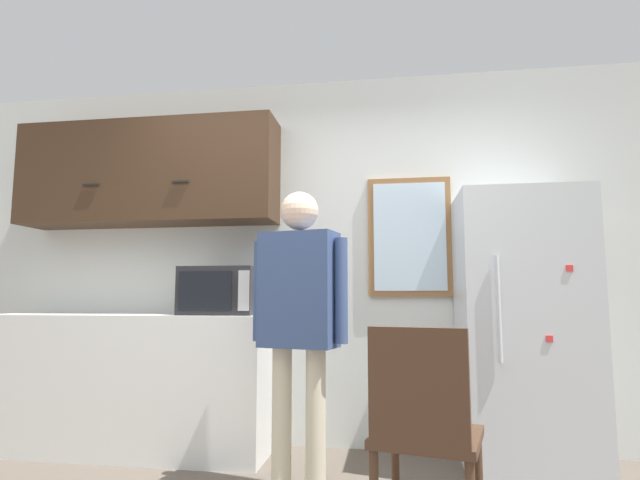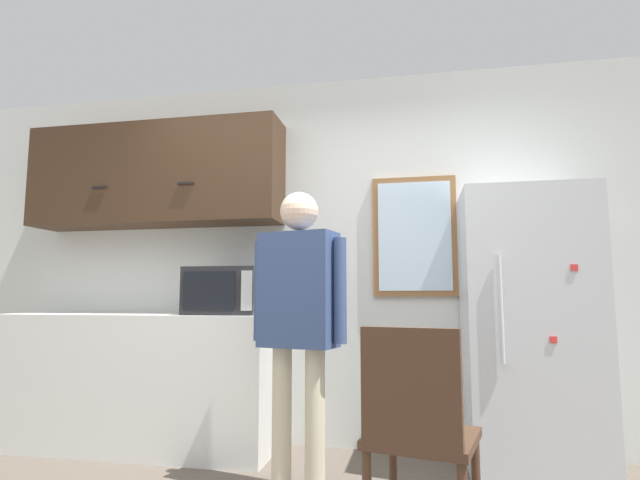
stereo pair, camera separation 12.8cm
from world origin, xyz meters
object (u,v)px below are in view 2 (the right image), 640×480
(microwave, at_px, (227,291))
(chair, at_px, (418,425))
(refrigerator, at_px, (528,330))
(person, at_px, (299,306))

(microwave, relative_size, chair, 0.55)
(microwave, height_order, refrigerator, refrigerator)
(person, distance_m, chair, 0.96)
(person, relative_size, refrigerator, 0.97)
(microwave, xyz_separation_m, chair, (1.28, -1.03, -0.59))
(person, xyz_separation_m, chair, (0.65, -0.51, -0.50))
(person, distance_m, refrigerator, 1.42)
(microwave, height_order, person, person)
(microwave, distance_m, refrigerator, 1.97)
(microwave, bearing_deg, person, -39.00)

